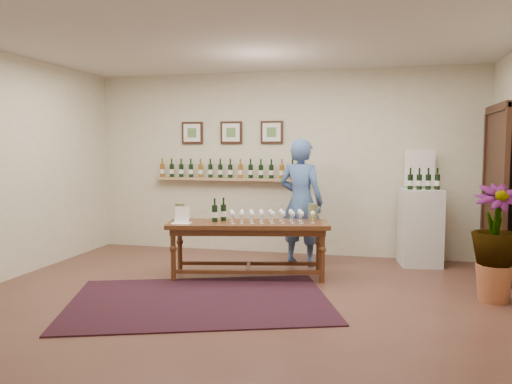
% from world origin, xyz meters
% --- Properties ---
extents(ground, '(6.00, 6.00, 0.00)m').
position_xyz_m(ground, '(0.00, 0.00, 0.00)').
color(ground, '#532E24').
rests_on(ground, ground).
extents(room_shell, '(6.00, 6.00, 6.00)m').
position_xyz_m(room_shell, '(2.11, 1.86, 1.12)').
color(room_shell, beige).
rests_on(room_shell, ground).
extents(rug, '(3.19, 2.63, 0.01)m').
position_xyz_m(rug, '(-0.38, -0.17, 0.01)').
color(rug, '#47140C').
rests_on(rug, ground).
extents(tasting_table, '(2.09, 1.04, 0.71)m').
position_xyz_m(tasting_table, '(-0.13, 0.91, 0.60)').
color(tasting_table, '#4E2513').
rests_on(tasting_table, ground).
extents(table_glasses, '(1.17, 0.59, 0.16)m').
position_xyz_m(table_glasses, '(0.10, 0.95, 0.79)').
color(table_glasses, white).
rests_on(table_glasses, tasting_table).
extents(table_bottles, '(0.29, 0.22, 0.28)m').
position_xyz_m(table_bottles, '(-0.50, 0.88, 0.85)').
color(table_bottles, black).
rests_on(table_bottles, tasting_table).
extents(pitcher_left, '(0.16, 0.16, 0.23)m').
position_xyz_m(pitcher_left, '(-1.00, 0.81, 0.82)').
color(pitcher_left, '#676840').
rests_on(pitcher_left, tasting_table).
extents(pitcher_right, '(0.17, 0.17, 0.22)m').
position_xyz_m(pitcher_right, '(0.64, 1.24, 0.82)').
color(pitcher_right, '#676840').
rests_on(pitcher_right, tasting_table).
extents(menu_card, '(0.23, 0.17, 0.21)m').
position_xyz_m(menu_card, '(-0.90, 0.64, 0.81)').
color(menu_card, white).
rests_on(menu_card, tasting_table).
extents(display_pedestal, '(0.60, 0.60, 1.07)m').
position_xyz_m(display_pedestal, '(2.04, 2.13, 0.53)').
color(display_pedestal, silver).
rests_on(display_pedestal, ground).
extents(pedestal_bottles, '(0.32, 0.12, 0.31)m').
position_xyz_m(pedestal_bottles, '(2.06, 2.05, 1.22)').
color(pedestal_bottles, black).
rests_on(pedestal_bottles, display_pedestal).
extents(info_sign, '(0.42, 0.08, 0.58)m').
position_xyz_m(info_sign, '(2.03, 2.33, 1.36)').
color(info_sign, white).
rests_on(info_sign, display_pedestal).
extents(potted_plant, '(0.59, 0.59, 1.09)m').
position_xyz_m(potted_plant, '(2.67, 0.56, 0.63)').
color(potted_plant, '#A15835').
rests_on(potted_plant, ground).
extents(person, '(0.74, 0.59, 1.77)m').
position_xyz_m(person, '(0.41, 1.78, 0.88)').
color(person, '#3C5A8F').
rests_on(person, ground).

